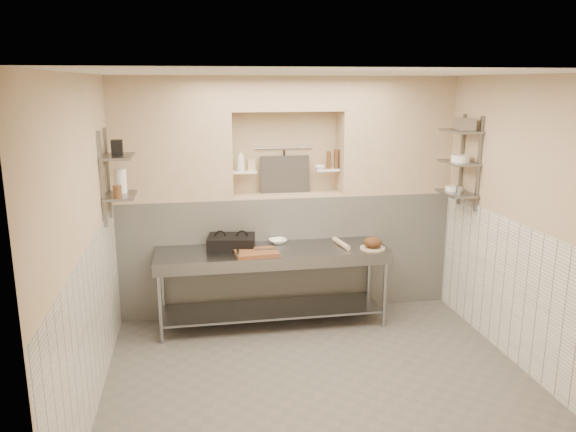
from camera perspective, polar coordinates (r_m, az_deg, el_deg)
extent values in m
cube|color=#5C5752|center=(5.63, 2.97, -16.10)|extent=(4.00, 3.90, 0.10)
cube|color=silver|center=(4.90, 3.39, 14.87)|extent=(4.00, 3.90, 0.10)
cube|color=tan|center=(5.04, -20.20, -2.66)|extent=(0.10, 3.90, 2.80)
cube|color=tan|center=(5.88, 23.03, -0.69)|extent=(0.10, 3.90, 2.80)
cube|color=tan|center=(6.99, -0.51, 2.50)|extent=(4.00, 0.10, 2.80)
cube|color=tan|center=(3.27, 11.19, -10.74)|extent=(4.00, 0.10, 2.80)
cube|color=silver|center=(6.92, -0.16, -3.59)|extent=(4.00, 0.40, 1.40)
cube|color=tan|center=(6.75, -0.17, 2.19)|extent=(1.30, 0.40, 0.02)
cube|color=tan|center=(6.56, -11.77, 7.68)|extent=(1.35, 0.40, 1.40)
cube|color=tan|center=(6.99, 10.70, 8.07)|extent=(1.35, 0.40, 1.40)
cube|color=tan|center=(6.62, -0.18, 12.35)|extent=(1.30, 0.40, 0.40)
cube|color=silver|center=(5.26, -18.93, -9.99)|extent=(0.02, 3.90, 1.40)
cube|color=silver|center=(6.04, 21.94, -7.16)|extent=(0.02, 3.90, 1.40)
cube|color=white|center=(6.63, -4.45, 4.50)|extent=(0.28, 0.16, 0.02)
cube|color=white|center=(6.80, 4.00, 4.72)|extent=(0.28, 0.16, 0.02)
cylinder|color=gray|center=(6.83, -0.41, 6.91)|extent=(0.70, 0.02, 0.02)
cylinder|color=black|center=(6.83, -0.38, 5.48)|extent=(0.02, 0.02, 0.30)
cube|color=#383330|center=(6.80, -0.31, 4.25)|extent=(0.60, 0.08, 0.45)
cube|color=slate|center=(6.15, -17.83, 4.14)|extent=(0.03, 0.03, 0.95)
cube|color=slate|center=(5.76, -18.35, 3.51)|extent=(0.03, 0.03, 0.95)
cube|color=slate|center=(5.98, -16.67, 2.01)|extent=(0.30, 0.50, 0.02)
cube|color=slate|center=(5.91, -16.92, 5.81)|extent=(0.30, 0.50, 0.03)
cube|color=slate|center=(6.83, 17.22, 5.46)|extent=(0.03, 0.03, 1.05)
cube|color=slate|center=(6.48, 18.81, 4.95)|extent=(0.03, 0.03, 1.05)
cube|color=slate|center=(6.64, 16.75, 2.23)|extent=(0.30, 0.50, 0.02)
cube|color=slate|center=(6.59, 16.95, 5.22)|extent=(0.30, 0.50, 0.02)
cube|color=slate|center=(6.55, 17.16, 8.24)|extent=(0.30, 0.50, 0.03)
cube|color=gray|center=(6.31, -1.61, -3.58)|extent=(2.60, 0.70, 0.04)
cube|color=gray|center=(6.55, -1.57, -9.44)|extent=(2.45, 0.60, 0.03)
cube|color=gray|center=(6.02, -1.15, -5.03)|extent=(2.60, 0.02, 0.12)
cylinder|color=gray|center=(6.14, -12.85, -8.87)|extent=(0.04, 0.04, 0.86)
cylinder|color=gray|center=(6.68, -12.62, -7.00)|extent=(0.04, 0.04, 0.86)
cylinder|color=gray|center=(6.48, 9.81, -7.52)|extent=(0.04, 0.04, 0.86)
cylinder|color=gray|center=(6.99, 8.22, -5.87)|extent=(0.04, 0.04, 0.86)
cube|color=black|center=(6.37, -5.77, -2.85)|extent=(0.57, 0.45, 0.09)
cube|color=black|center=(6.35, -5.79, -2.24)|extent=(0.57, 0.45, 0.05)
cube|color=brown|center=(6.12, -3.22, -3.75)|extent=(0.48, 0.36, 0.04)
cube|color=gray|center=(6.15, -2.23, -3.36)|extent=(0.26, 0.03, 0.01)
cylinder|color=gray|center=(6.06, -5.10, -3.59)|extent=(0.05, 0.27, 0.02)
imported|color=white|center=(6.53, -1.03, -2.57)|extent=(0.24, 0.24, 0.05)
cylinder|color=tan|center=(6.45, 5.43, -2.80)|extent=(0.12, 0.39, 0.06)
cylinder|color=tan|center=(6.39, 8.57, -3.25)|extent=(0.28, 0.28, 0.02)
ellipsoid|color=#4C2D19|center=(6.37, 8.59, -2.65)|extent=(0.21, 0.21, 0.12)
imported|color=white|center=(6.60, -4.84, 5.64)|extent=(0.11, 0.11, 0.25)
cube|color=tan|center=(6.65, -3.75, 5.21)|extent=(0.09, 0.09, 0.13)
imported|color=white|center=(6.77, 3.25, 4.98)|extent=(0.16, 0.16, 0.04)
cylinder|color=#52331D|center=(6.80, 4.93, 5.80)|extent=(0.06, 0.06, 0.23)
cylinder|color=#52331D|center=(6.77, 4.14, 5.69)|extent=(0.05, 0.05, 0.21)
cylinder|color=white|center=(6.85, 4.81, 5.35)|extent=(0.06, 0.06, 0.11)
cylinder|color=white|center=(6.04, -16.66, 3.44)|extent=(0.12, 0.12, 0.25)
cylinder|color=#52331D|center=(5.77, -16.93, 2.37)|extent=(0.09, 0.09, 0.13)
cube|color=black|center=(5.91, -16.97, 6.68)|extent=(0.11, 0.11, 0.15)
cylinder|color=white|center=(6.72, 16.43, 2.71)|extent=(0.18, 0.18, 0.05)
cylinder|color=gray|center=(6.57, 17.06, 2.59)|extent=(0.09, 0.09, 0.09)
cylinder|color=white|center=(6.55, 17.12, 5.61)|extent=(0.21, 0.21, 0.08)
cube|color=gray|center=(6.48, 17.51, 8.88)|extent=(0.18, 0.22, 0.13)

